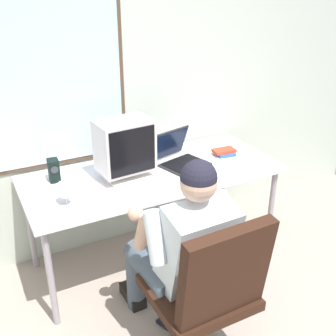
{
  "coord_description": "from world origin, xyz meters",
  "views": [
    {
      "loc": [
        -0.93,
        -0.77,
        2.04
      ],
      "look_at": [
        0.09,
        1.2,
        1.0
      ],
      "focal_mm": 44.36,
      "sensor_mm": 36.0,
      "label": 1
    }
  ],
  "objects_px": {
    "office_chair": "(210,287)",
    "desk_speaker": "(54,170)",
    "desk": "(153,178)",
    "crt_monitor": "(124,147)",
    "person_seated": "(183,246)",
    "laptop": "(178,155)",
    "book_stack": "(224,152)",
    "wine_glass": "(65,191)"
  },
  "relations": [
    {
      "from": "desk",
      "to": "desk_speaker",
      "type": "distance_m",
      "value": 0.69
    },
    {
      "from": "desk_speaker",
      "to": "book_stack",
      "type": "height_order",
      "value": "desk_speaker"
    },
    {
      "from": "desk",
      "to": "wine_glass",
      "type": "xyz_separation_m",
      "value": [
        -0.67,
        -0.18,
        0.15
      ]
    },
    {
      "from": "office_chair",
      "to": "laptop",
      "type": "distance_m",
      "value": 1.17
    },
    {
      "from": "desk",
      "to": "office_chair",
      "type": "distance_m",
      "value": 1.04
    },
    {
      "from": "office_chair",
      "to": "desk_speaker",
      "type": "distance_m",
      "value": 1.32
    },
    {
      "from": "laptop",
      "to": "desk",
      "type": "bearing_deg",
      "value": -167.84
    },
    {
      "from": "desk",
      "to": "laptop",
      "type": "distance_m",
      "value": 0.26
    },
    {
      "from": "office_chair",
      "to": "person_seated",
      "type": "bearing_deg",
      "value": 91.28
    },
    {
      "from": "book_stack",
      "to": "wine_glass",
      "type": "bearing_deg",
      "value": -171.37
    },
    {
      "from": "office_chair",
      "to": "crt_monitor",
      "type": "xyz_separation_m",
      "value": [
        -0.05,
        1.02,
        0.43
      ]
    },
    {
      "from": "wine_glass",
      "to": "desk_speaker",
      "type": "xyz_separation_m",
      "value": [
        0.01,
        0.35,
        -0.02
      ]
    },
    {
      "from": "wine_glass",
      "to": "book_stack",
      "type": "relative_size",
      "value": 0.83
    },
    {
      "from": "person_seated",
      "to": "desk_speaker",
      "type": "height_order",
      "value": "person_seated"
    },
    {
      "from": "person_seated",
      "to": "book_stack",
      "type": "relative_size",
      "value": 6.81
    },
    {
      "from": "person_seated",
      "to": "wine_glass",
      "type": "distance_m",
      "value": 0.78
    },
    {
      "from": "crt_monitor",
      "to": "desk_speaker",
      "type": "distance_m",
      "value": 0.5
    },
    {
      "from": "person_seated",
      "to": "crt_monitor",
      "type": "bearing_deg",
      "value": 93.1
    },
    {
      "from": "desk",
      "to": "laptop",
      "type": "xyz_separation_m",
      "value": [
        0.23,
        0.05,
        0.12
      ]
    },
    {
      "from": "desk",
      "to": "person_seated",
      "type": "bearing_deg",
      "value": -102.95
    },
    {
      "from": "office_chair",
      "to": "desk_speaker",
      "type": "xyz_separation_m",
      "value": [
        -0.5,
        1.2,
        0.28
      ]
    },
    {
      "from": "laptop",
      "to": "person_seated",
      "type": "bearing_deg",
      "value": -116.83
    },
    {
      "from": "crt_monitor",
      "to": "desk_speaker",
      "type": "xyz_separation_m",
      "value": [
        -0.45,
        0.17,
        -0.15
      ]
    },
    {
      "from": "laptop",
      "to": "wine_glass",
      "type": "height_order",
      "value": "laptop"
    },
    {
      "from": "person_seated",
      "to": "book_stack",
      "type": "bearing_deg",
      "value": 43.62
    },
    {
      "from": "desk",
      "to": "desk_speaker",
      "type": "bearing_deg",
      "value": 165.09
    },
    {
      "from": "crt_monitor",
      "to": "book_stack",
      "type": "bearing_deg",
      "value": 1.02
    },
    {
      "from": "person_seated",
      "to": "crt_monitor",
      "type": "relative_size",
      "value": 2.96
    },
    {
      "from": "office_chair",
      "to": "laptop",
      "type": "xyz_separation_m",
      "value": [
        0.39,
        1.07,
        0.27
      ]
    },
    {
      "from": "desk",
      "to": "office_chair",
      "type": "height_order",
      "value": "office_chair"
    },
    {
      "from": "office_chair",
      "to": "desk_speaker",
      "type": "relative_size",
      "value": 6.27
    },
    {
      "from": "desk",
      "to": "book_stack",
      "type": "bearing_deg",
      "value": 1.67
    },
    {
      "from": "office_chair",
      "to": "person_seated",
      "type": "relative_size",
      "value": 0.81
    },
    {
      "from": "laptop",
      "to": "book_stack",
      "type": "height_order",
      "value": "laptop"
    },
    {
      "from": "office_chair",
      "to": "wine_glass",
      "type": "xyz_separation_m",
      "value": [
        -0.51,
        0.84,
        0.3
      ]
    },
    {
      "from": "desk",
      "to": "crt_monitor",
      "type": "relative_size",
      "value": 4.44
    },
    {
      "from": "crt_monitor",
      "to": "laptop",
      "type": "bearing_deg",
      "value": 5.99
    },
    {
      "from": "laptop",
      "to": "book_stack",
      "type": "relative_size",
      "value": 2.29
    },
    {
      "from": "wine_glass",
      "to": "desk_speaker",
      "type": "height_order",
      "value": "desk_speaker"
    },
    {
      "from": "desk",
      "to": "wine_glass",
      "type": "bearing_deg",
      "value": -165.13
    },
    {
      "from": "crt_monitor",
      "to": "book_stack",
      "type": "relative_size",
      "value": 2.3
    },
    {
      "from": "wine_glass",
      "to": "laptop",
      "type": "bearing_deg",
      "value": 14.19
    }
  ]
}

